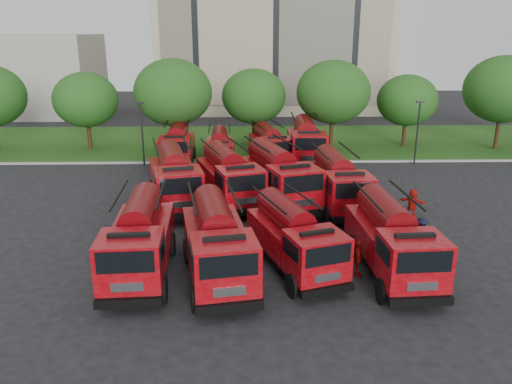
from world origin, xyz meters
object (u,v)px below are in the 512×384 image
fire_truck_4 (175,178)px  fire_truck_11 (306,142)px  fire_truck_7 (337,182)px  firefighter_5 (411,217)px  fire_truck_1 (217,242)px  fire_truck_5 (229,176)px  fire_truck_9 (220,149)px  fire_truck_10 (270,145)px  fire_truck_0 (140,239)px  fire_truck_2 (294,237)px  fire_truck_8 (178,145)px  firefighter_3 (419,249)px  firefighter_4 (226,223)px  fire_truck_3 (392,239)px  firefighter_2 (357,276)px  fire_truck_6 (278,176)px  firefighter_0 (380,286)px  firefighter_1 (308,299)px

fire_truck_4 → fire_truck_11: 13.90m
fire_truck_7 → firefighter_5: size_ratio=4.41×
fire_truck_1 → fire_truck_5: fire_truck_5 is taller
fire_truck_9 → fire_truck_4: bearing=-106.6°
fire_truck_10 → fire_truck_0: bearing=-120.6°
fire_truck_2 → fire_truck_0: bearing=164.2°
fire_truck_8 → firefighter_3: bearing=-52.7°
fire_truck_4 → fire_truck_5: 3.37m
fire_truck_7 → fire_truck_8: fire_truck_7 is taller
fire_truck_1 → fire_truck_9: (-0.76, 18.84, -0.22)m
fire_truck_1 → fire_truck_7: size_ratio=1.03×
firefighter_3 → firefighter_5: size_ratio=0.99×
fire_truck_4 → fire_truck_9: size_ratio=1.25×
firefighter_4 → fire_truck_3: bearing=162.8°
firefighter_2 → firefighter_5: bearing=-21.1°
firefighter_3 → fire_truck_6: bearing=-76.8°
fire_truck_5 → firefighter_0: (6.73, -11.13, -1.70)m
fire_truck_3 → firefighter_5: size_ratio=4.30×
fire_truck_3 → fire_truck_11: (-1.46, 19.74, 0.14)m
fire_truck_6 → firefighter_1: fire_truck_6 is taller
firefighter_1 → fire_truck_1: bearing=152.6°
fire_truck_9 → firefighter_5: 16.50m
fire_truck_6 → fire_truck_11: (2.93, 10.25, -0.03)m
firefighter_4 → fire_truck_5: bearing=-68.1°
fire_truck_1 → fire_truck_8: (-4.19, 19.72, -0.07)m
firefighter_4 → fire_truck_11: bearing=-91.3°
fire_truck_9 → firefighter_3: 19.33m
fire_truck_3 → firefighter_1: (-3.91, -2.19, -1.64)m
fire_truck_10 → firefighter_5: 14.97m
fire_truck_2 → firefighter_4: bearing=100.5°
fire_truck_1 → firefighter_2: fire_truck_1 is taller
fire_truck_4 → firefighter_2: size_ratio=4.85×
fire_truck_5 → fire_truck_11: size_ratio=1.00×
firefighter_5 → fire_truck_6: bearing=12.1°
fire_truck_0 → fire_truck_1: fire_truck_1 is taller
firefighter_2 → firefighter_4: size_ratio=1.12×
fire_truck_10 → firefighter_2: fire_truck_10 is taller
firefighter_0 → firefighter_3: size_ratio=0.89×
firefighter_1 → fire_truck_9: bearing=102.2°
fire_truck_6 → firefighter_2: size_ratio=5.01×
fire_truck_11 → firefighter_2: 20.05m
fire_truck_1 → firefighter_1: 4.55m
fire_truck_10 → firefighter_4: 13.94m
fire_truck_8 → firefighter_4: size_ratio=4.81×
fire_truck_7 → firefighter_0: (0.14, -9.87, -1.67)m
fire_truck_0 → firefighter_0: (10.39, -1.42, -1.67)m
fire_truck_8 → fire_truck_11: fire_truck_11 is taller
firefighter_1 → firefighter_3: 7.77m
firefighter_0 → firefighter_1: 3.35m
fire_truck_5 → fire_truck_6: bearing=-25.9°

